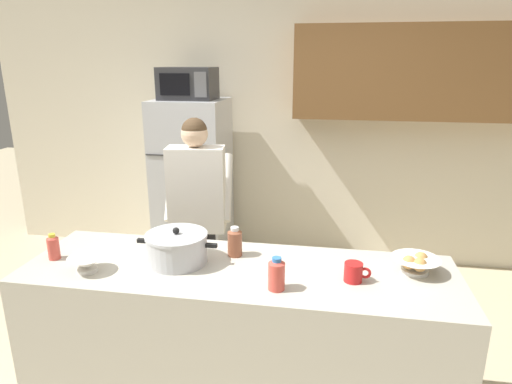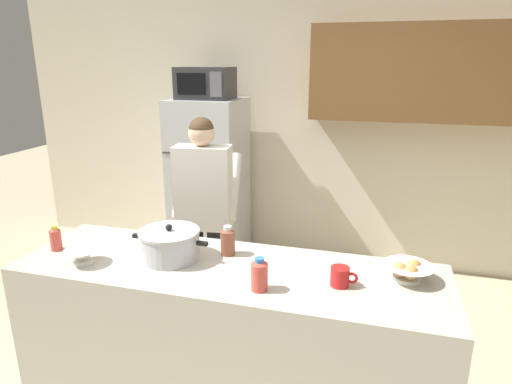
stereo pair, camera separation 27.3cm
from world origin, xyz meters
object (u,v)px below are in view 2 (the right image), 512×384
cooking_pot (170,244)px  empty_bowl (82,255)px  bottle_far_corner (56,238)px  bottle_near_edge (259,274)px  bread_bowl (408,271)px  person_near_pot (204,200)px  microwave (206,83)px  refrigerator (210,184)px  bottle_mid_counter (228,241)px  coffee_mug (341,277)px

cooking_pot → empty_bowl: 0.46m
empty_bowl → bottle_far_corner: (-0.25, 0.11, 0.02)m
cooking_pot → bottle_near_edge: (0.56, -0.20, -0.00)m
empty_bowl → bottle_near_edge: bottle_near_edge is taller
bread_bowl → empty_bowl: bread_bowl is taller
person_near_pot → bottle_near_edge: (0.71, -1.06, 0.02)m
cooking_pot → bottle_far_corner: cooking_pot is taller
microwave → empty_bowl: 2.15m
person_near_pot → cooking_pot: 0.87m
bottle_far_corner → refrigerator: bearing=84.7°
bottle_near_edge → bottle_mid_counter: bearing=129.1°
person_near_pot → coffee_mug: bearing=-40.6°
refrigerator → microwave: size_ratio=3.37×
bread_bowl → empty_bowl: size_ratio=1.32×
cooking_pot → empty_bowl: (-0.42, -0.19, -0.03)m
refrigerator → bottle_far_corner: 1.92m
bottle_mid_counter → bottle_far_corner: 0.98m
coffee_mug → cooking_pot: bearing=176.3°
empty_bowl → bottle_near_edge: size_ratio=1.13×
refrigerator → cooking_pot: 1.91m
coffee_mug → bottle_near_edge: (-0.36, -0.14, 0.03)m
empty_bowl → person_near_pot: bearing=75.6°
coffee_mug → bottle_near_edge: 0.39m
coffee_mug → bottle_mid_counter: size_ratio=0.78×
person_near_pot → empty_bowl: size_ratio=8.58×
microwave → bottle_mid_counter: microwave is taller
empty_bowl → bottle_near_edge: 0.98m
bottle_near_edge → bottle_far_corner: (-1.23, 0.13, -0.01)m
refrigerator → person_near_pot: refrigerator is taller
coffee_mug → bread_bowl: 0.34m
refrigerator → microwave: microwave is taller
coffee_mug → bottle_near_edge: bottle_near_edge is taller
microwave → person_near_pot: size_ratio=0.30×
person_near_pot → bottle_far_corner: 1.07m
empty_bowl → bottle_far_corner: bottle_far_corner is taller
refrigerator → coffee_mug: (1.42, -1.89, 0.16)m
refrigerator → bottle_near_edge: size_ratio=9.96×
refrigerator → coffee_mug: size_ratio=12.35×
refrigerator → bread_bowl: size_ratio=6.65×
empty_bowl → cooking_pot: bearing=24.0°
coffee_mug → refrigerator: bearing=126.8°
cooking_pot → bottle_mid_counter: bearing=24.9°
refrigerator → cooking_pot: refrigerator is taller
cooking_pot → bottle_near_edge: bearing=-19.9°
person_near_pot → cooking_pot: (0.15, -0.86, 0.02)m
microwave → person_near_pot: bearing=-70.1°
microwave → bottle_mid_counter: bearing=-65.0°
coffee_mug → bread_bowl: bearing=24.4°
person_near_pot → bread_bowl: size_ratio=6.50×
refrigerator → bottle_near_edge: 2.30m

